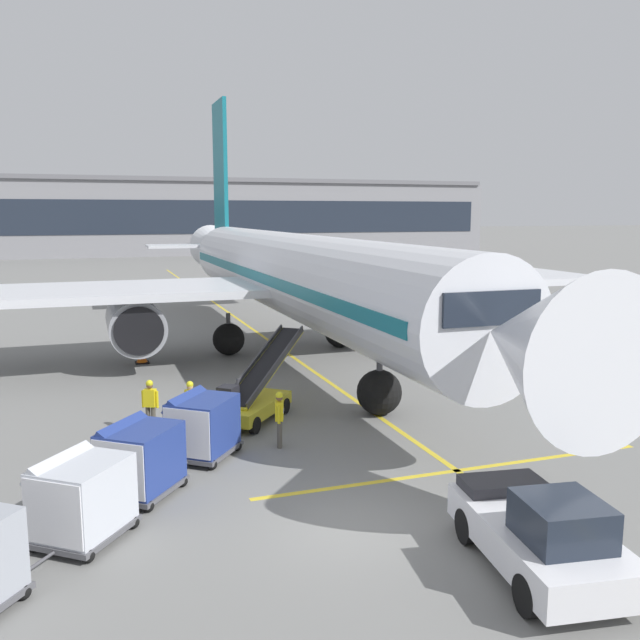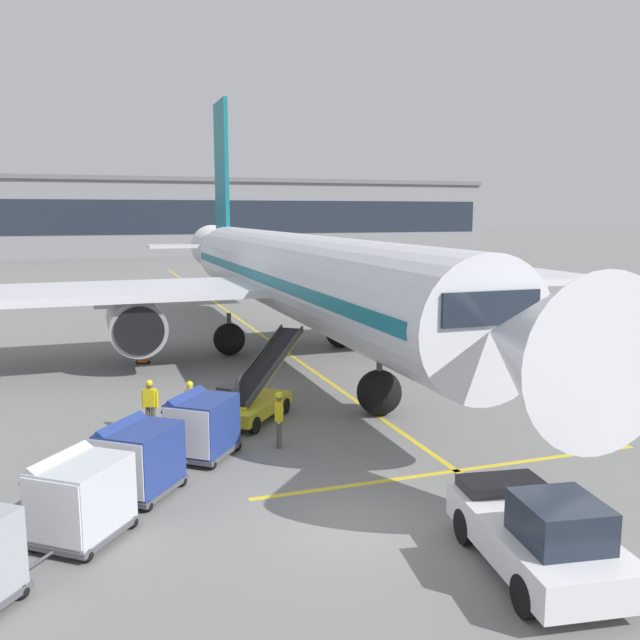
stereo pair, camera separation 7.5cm
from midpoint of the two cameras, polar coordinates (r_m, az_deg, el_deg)
name	(u,v)px [view 2 (the right image)]	position (r m, az deg, el deg)	size (l,w,h in m)	color
ground_plane	(349,526)	(16.17, 2.58, -16.98)	(600.00, 600.00, 0.00)	slate
parked_airplane	(291,275)	(33.61, -2.39, 3.78)	(33.66, 44.14, 15.05)	silver
belt_loader	(254,395)	(23.64, -5.55, -6.34)	(4.43, 4.93, 2.79)	gold
baggage_cart_lead	(201,424)	(20.15, -9.91, -8.68)	(2.49, 2.65, 1.91)	#515156
baggage_cart_second	(138,457)	(17.91, -14.99, -11.16)	(2.49, 2.65, 1.91)	#515156
baggage_cart_third	(80,496)	(16.00, -19.53, -13.88)	(2.49, 2.65, 1.91)	#515156
pushback_tug	(540,534)	(14.61, 18.23, -16.82)	(2.71, 4.65, 1.83)	silver
ground_crew_by_loader	(150,402)	(22.76, -14.09, -6.76)	(0.52, 0.39, 1.74)	#514C42
ground_crew_by_carts	(180,421)	(20.60, -11.69, -8.35)	(0.27, 0.57, 1.74)	#514C42
ground_crew_marshaller	(190,403)	(22.34, -10.83, -6.95)	(0.33, 0.55, 1.74)	#333847
ground_crew_wingwalker	(279,416)	(20.72, -3.38, -8.07)	(0.36, 0.54, 1.74)	#514C42
safety_cone_engine_keepout	(143,356)	(33.29, -14.71, -2.93)	(0.64, 0.64, 0.72)	black
apron_guidance_line_lead_in	(294,357)	(33.47, -2.15, -3.18)	(0.20, 110.00, 0.01)	yellow
apron_guidance_line_stop_bar	(460,470)	(19.61, 11.84, -12.34)	(12.00, 0.20, 0.01)	yellow
terminal_building	(74,217)	(121.32, -20.11, 8.19)	(147.17, 17.55, 12.92)	gray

